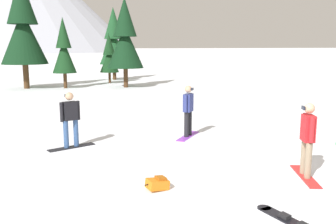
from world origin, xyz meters
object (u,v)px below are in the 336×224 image
Objects in this scene: loose_snowboard_near_left at (294,222)px; pine_tree_broad at (109,56)px; snowboarder_foreground at (307,138)px; snowboarder_midground at (70,119)px; pine_tree_twin at (64,50)px; snowboarder_background at (188,110)px; backpack_orange at (158,183)px; pine_tree_young at (23,27)px; pine_tree_tall at (114,41)px; pine_tree_leaning at (125,39)px.

loose_snowboard_near_left is 0.42× the size of pine_tree_broad.
loose_snowboard_near_left is (-1.78, -1.90, -0.91)m from snowboarder_foreground.
pine_tree_twin is at bearing 86.41° from snowboarder_midground.
pine_tree_broad reaches higher than snowboarder_background.
loose_snowboard_near_left is (-0.67, -6.49, -0.90)m from snowboarder_background.
backpack_orange is 20.93m from pine_tree_twin.
pine_tree_twin is (-2.16, 23.05, 2.73)m from loose_snowboard_near_left.
pine_tree_young is at bearing 98.12° from backpack_orange.
snowboarder_foreground is 26.81m from pine_tree_tall.
pine_tree_tall reaches higher than loose_snowboard_near_left.
pine_tree_leaning reaches higher than snowboarder_foreground.
pine_tree_leaning reaches higher than pine_tree_broad.
snowboarder_midground is at bearing -84.69° from pine_tree_young.
snowboarder_midground is 4.39m from backpack_orange.
pine_tree_tall is at bearing 85.12° from snowboarder_background.
pine_tree_tall is (1.88, 22.08, 2.57)m from snowboarder_background.
snowboarder_midground reaches higher than loose_snowboard_near_left.
pine_tree_leaning is at bearing -13.17° from pine_tree_young.
loose_snowboard_near_left is at bearing -95.92° from snowboarder_background.
backpack_orange is 0.11× the size of pine_tree_twin.
pine_tree_young is (-6.61, 21.87, 3.42)m from snowboarder_foreground.
pine_tree_leaning is (5.33, 15.78, 2.66)m from snowboarder_midground.
loose_snowboard_near_left is 28.89m from pine_tree_tall.
snowboarder_background is 15.93m from pine_tree_leaning.
pine_tree_broad is at bearing 17.06° from pine_tree_young.
loose_snowboard_near_left is at bearing -78.52° from pine_tree_young.
pine_tree_twin is (-4.72, -5.52, -0.74)m from pine_tree_tall.
backpack_orange is 0.13× the size of pine_tree_broad.
snowboarder_foreground is at bearing -73.18° from pine_tree_young.
pine_tree_leaning is 6.45m from pine_tree_tall.
pine_tree_twin is at bearing 100.57° from snowboarder_foreground.
backpack_orange is (-2.43, -4.21, -0.79)m from snowboarder_background.
snowboarder_midground is 0.97× the size of snowboarder_background.
pine_tree_twin is at bearing 168.01° from pine_tree_leaning.
snowboarder_foreground is 23.87m from pine_tree_broad.
snowboarder_background is 16.90m from pine_tree_twin.
pine_tree_leaning is 1.02× the size of pine_tree_tall.
snowboarder_foreground is 4.73m from snowboarder_background.
pine_tree_tall is 1.57× the size of pine_tree_broad.
snowboarder_foreground is 0.28× the size of pine_tree_tall.
pine_tree_young is (-4.83, 23.76, 4.33)m from loose_snowboard_near_left.
snowboarder_midground is 16.86m from pine_tree_leaning.
pine_tree_leaning is 3.87m from pine_tree_broad.
snowboarder_midground is 0.26× the size of pine_tree_tall.
snowboarder_background is at bearing -94.88° from pine_tree_tall.
pine_tree_leaning is (3.88, 19.85, 3.42)m from backpack_orange.
snowboarder_midground reaches higher than backpack_orange.
snowboarder_foreground is at bearing -41.81° from snowboarder_midground.
snowboarder_foreground reaches higher than snowboarder_background.
loose_snowboard_near_left is at bearing -52.36° from backpack_orange.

